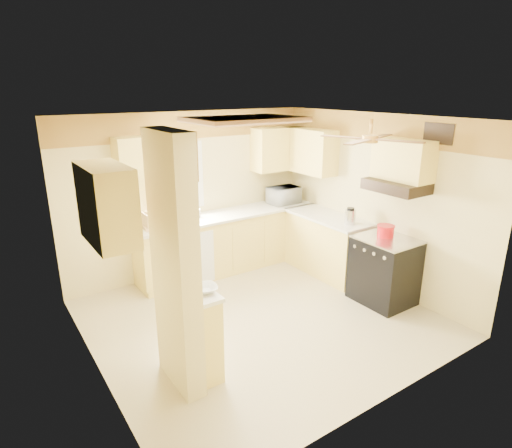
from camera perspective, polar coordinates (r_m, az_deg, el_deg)
floor at (r=5.63m, az=0.59°, el=-12.44°), size 4.00×4.00×0.00m
ceiling at (r=4.87m, az=0.69°, el=13.86°), size 4.00×4.00×0.00m
wall_back at (r=6.70m, az=-8.70°, el=3.93°), size 4.00×0.00×4.00m
wall_front at (r=3.82m, az=17.27°, el=-7.60°), size 4.00×0.00×4.00m
wall_left at (r=4.36m, az=-21.56°, el=-4.84°), size 0.00×3.80×3.80m
wall_right at (r=6.42m, az=15.47°, el=2.87°), size 0.00×3.80×3.80m
wallpaper_border at (r=6.51m, az=-9.06°, el=12.89°), size 4.00×0.02×0.40m
partition_column at (r=4.05m, az=-10.74°, el=-5.61°), size 0.20×0.70×2.50m
partition_ledge at (r=4.50m, az=-7.50°, el=-14.40°), size 0.25×0.55×0.90m
ledge_top at (r=4.27m, az=-7.76°, el=-9.05°), size 0.28×0.58×0.04m
lower_cabinets_back at (r=6.90m, az=-3.57°, el=-2.42°), size 3.00×0.60×0.90m
lower_cabinets_right at (r=6.84m, az=9.48°, el=-2.84°), size 0.60×1.40×0.90m
countertop_back at (r=6.75m, az=-3.60°, el=1.30°), size 3.04×0.64×0.04m
countertop_right at (r=6.68m, az=9.62°, el=0.91°), size 0.64×1.44×0.04m
dishwasher_panel at (r=6.33m, az=-7.97°, el=-4.71°), size 0.58×0.02×0.80m
window at (r=6.52m, az=-10.76°, el=6.14°), size 0.92×0.02×1.02m
upper_cab_back_left at (r=6.11m, az=-15.49°, el=7.90°), size 0.60×0.35×0.70m
upper_cab_back_right at (r=7.23m, az=2.97°, el=9.98°), size 0.90×0.35×0.70m
upper_cab_right at (r=7.04m, az=7.15°, el=9.65°), size 0.35×1.00×0.70m
upper_cab_left_wall at (r=3.98m, az=-19.26°, el=2.45°), size 0.35×0.75×0.70m
upper_cab_over_stove at (r=5.81m, az=19.02°, el=8.09°), size 0.35×0.76×0.52m
stove at (r=6.10m, az=16.72°, el=-5.89°), size 0.68×0.77×0.92m
range_hood at (r=5.81m, az=18.18°, el=4.84°), size 0.50×0.76×0.14m
poster_menu at (r=3.89m, az=-9.75°, el=2.87°), size 0.02×0.42×0.57m
poster_nashville at (r=4.11m, az=-9.27°, el=-5.92°), size 0.02×0.42×0.57m
ceiling_light_panel at (r=5.34m, az=-1.56°, el=13.73°), size 1.35×0.95×0.06m
ceiling_fan at (r=5.04m, az=14.97°, el=10.96°), size 1.15×1.15×0.26m
vent_grate at (r=5.70m, az=23.17°, el=11.02°), size 0.02×0.40×0.25m
microwave at (r=7.28m, az=3.74°, el=3.85°), size 0.52×0.35×0.29m
bowl at (r=4.22m, az=-6.83°, el=-8.60°), size 0.28×0.28×0.06m
dutch_oven at (r=5.99m, az=16.89°, el=-0.88°), size 0.24×0.24×0.16m
kettle at (r=6.32m, az=12.45°, el=1.00°), size 0.16×0.16×0.24m
dish_rack at (r=6.20m, az=-13.16°, el=0.32°), size 0.40×0.31×0.23m
utensil_crock at (r=6.57m, az=-7.83°, el=1.48°), size 0.10×0.10×0.20m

